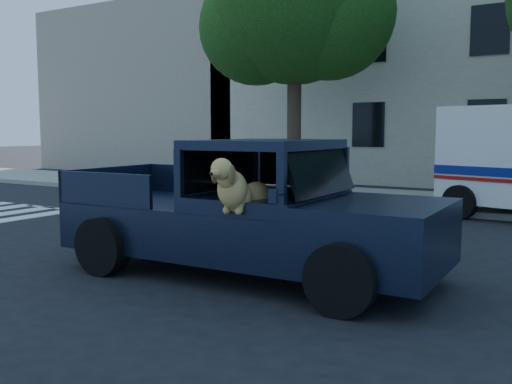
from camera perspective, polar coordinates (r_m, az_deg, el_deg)
ground at (r=7.87m, az=-2.66°, el=-8.48°), size 120.00×120.00×0.00m
far_sidewalk at (r=16.21m, az=15.77°, el=-0.85°), size 60.00×4.00×0.15m
lane_stripes at (r=10.17m, az=17.88°, el=-5.38°), size 21.60×0.14×0.01m
street_tree_left at (r=18.32m, az=4.04°, el=17.88°), size 6.00×5.20×8.60m
building_left at (r=29.92m, az=-9.07°, el=9.94°), size 12.00×6.00×8.00m
pickup_truck at (r=7.87m, az=-1.29°, el=-3.77°), size 5.25×2.69×1.87m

